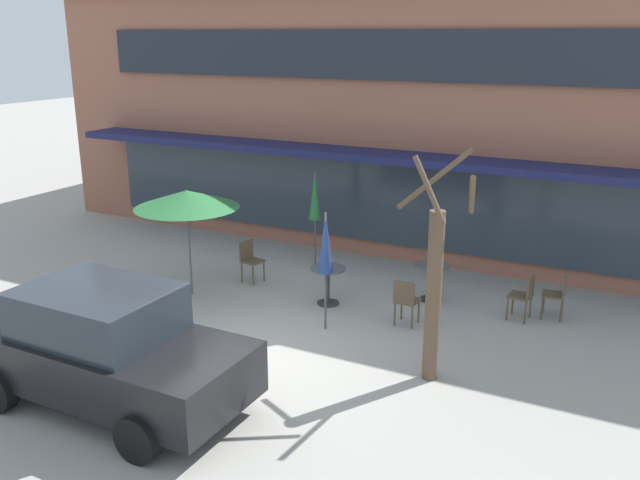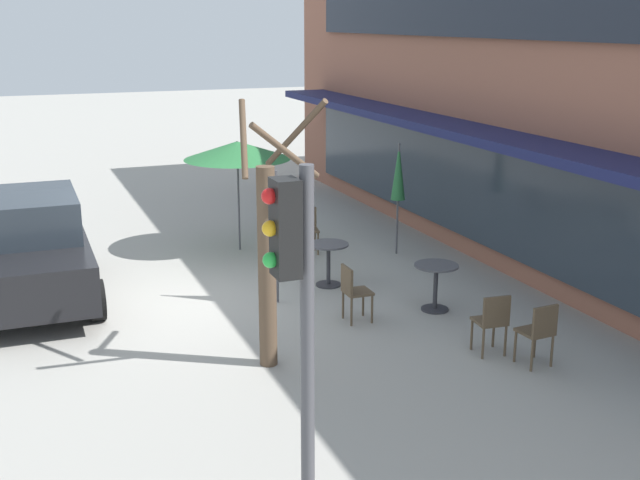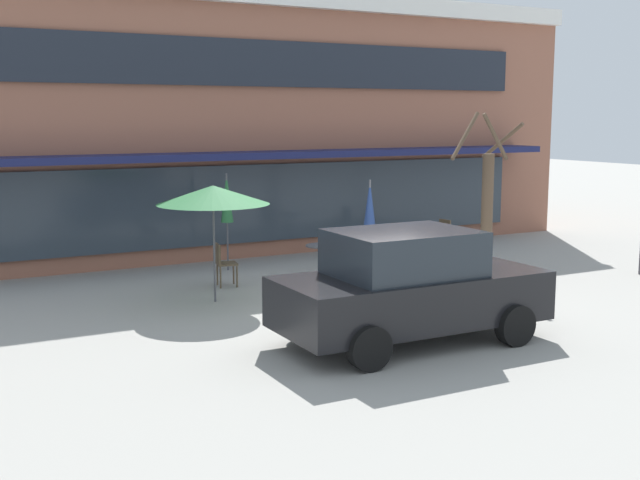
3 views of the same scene
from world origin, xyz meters
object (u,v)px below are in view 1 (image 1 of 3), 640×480
patio_umbrella_cream_folded (315,197)px  cafe_table_near_wall (432,276)px  cafe_table_streetside (328,279)px  cafe_chair_2 (524,294)px  cafe_chair_3 (406,299)px  parked_sedan (107,347)px  patio_umbrella_green_folded (187,199)px  cafe_chair_1 (558,292)px  cafe_chair_0 (250,258)px  patio_umbrella_corner_open (326,244)px  street_tree (435,283)px

patio_umbrella_cream_folded → cafe_table_near_wall: bearing=-15.8°
cafe_table_streetside → cafe_chair_2: size_ratio=0.85×
cafe_chair_3 → parked_sedan: parked_sedan is taller
patio_umbrella_green_folded → cafe_chair_3: (4.48, 0.52, -1.50)m
cafe_chair_1 → parked_sedan: parked_sedan is taller
patio_umbrella_green_folded → patio_umbrella_cream_folded: bearing=63.6°
cafe_chair_0 → cafe_table_streetside: bearing=-10.7°
cafe_table_near_wall → patio_umbrella_corner_open: (-1.27, -2.22, 1.11)m
patio_umbrella_green_folded → patio_umbrella_corner_open: size_ratio=1.00×
patio_umbrella_green_folded → cafe_chair_2: patio_umbrella_green_folded is taller
cafe_table_streetside → cafe_chair_1: cafe_chair_1 is taller
street_tree → cafe_table_near_wall: bearing=108.2°
cafe_table_near_wall → cafe_chair_1: 2.41m
cafe_chair_1 → parked_sedan: size_ratio=0.21×
cafe_chair_2 → cafe_chair_0: bearing=-174.3°
cafe_chair_0 → patio_umbrella_green_folded: bearing=-118.3°
patio_umbrella_corner_open → street_tree: size_ratio=0.62×
patio_umbrella_cream_folded → street_tree: (4.12, -3.98, -0.06)m
patio_umbrella_green_folded → cafe_chair_0: size_ratio=2.47×
cafe_table_streetside → patio_umbrella_corner_open: patio_umbrella_corner_open is taller
cafe_table_near_wall → street_tree: 3.43m
patio_umbrella_corner_open → street_tree: 2.45m
cafe_chair_0 → cafe_chair_3: size_ratio=1.00×
cafe_table_streetside → patio_umbrella_cream_folded: (-1.34, 2.00, 1.11)m
cafe_table_near_wall → patio_umbrella_green_folded: (-4.51, -1.94, 1.51)m
patio_umbrella_corner_open → parked_sedan: bearing=-113.4°
cafe_table_near_wall → cafe_chair_2: (1.85, -0.16, 0.01)m
patio_umbrella_corner_open → parked_sedan: patio_umbrella_corner_open is taller
cafe_chair_2 → cafe_chair_3: bearing=-146.0°
cafe_chair_1 → parked_sedan: 8.12m
cafe_chair_1 → street_tree: size_ratio=0.25×
cafe_table_streetside → parked_sedan: bearing=-103.1°
patio_umbrella_green_folded → cafe_chair_2: 6.77m
parked_sedan → street_tree: street_tree is taller
cafe_table_streetside → patio_umbrella_cream_folded: 2.66m
cafe_table_near_wall → cafe_chair_2: size_ratio=0.85×
cafe_table_streetside → street_tree: (2.78, -1.97, 1.06)m
cafe_chair_0 → parked_sedan: (0.97, -5.23, 0.35)m
patio_umbrella_green_folded → cafe_chair_1: bearing=17.2°
cafe_chair_1 → cafe_chair_3: (-2.42, -1.62, 0.00)m
patio_umbrella_cream_folded → parked_sedan: (0.22, -6.84, -0.75)m
cafe_table_streetside → patio_umbrella_cream_folded: bearing=123.8°
patio_umbrella_cream_folded → cafe_chair_1: (5.50, -0.68, -1.10)m
cafe_table_near_wall → cafe_table_streetside: size_ratio=1.00×
cafe_table_near_wall → street_tree: size_ratio=0.21×
cafe_chair_3 → parked_sedan: 5.37m
patio_umbrella_cream_folded → patio_umbrella_corner_open: same height
parked_sedan → patio_umbrella_cream_folded: bearing=91.8°
patio_umbrella_corner_open → cafe_chair_3: 1.84m
parked_sedan → patio_umbrella_corner_open: bearing=66.6°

